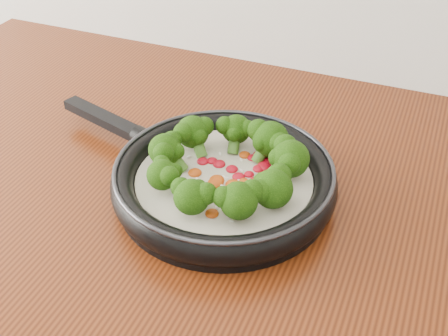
% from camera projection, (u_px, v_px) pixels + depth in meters
% --- Properties ---
extents(skillet, '(0.52, 0.39, 0.09)m').
position_uv_depth(skillet, '(224.00, 177.00, 0.80)').
color(skillet, black).
rests_on(skillet, counter).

